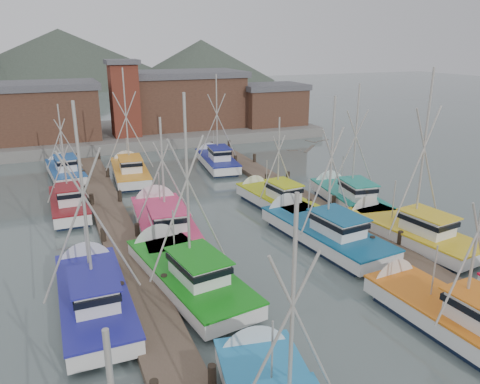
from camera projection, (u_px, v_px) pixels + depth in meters
name	position (u px, v px, depth m)	size (l,w,h in m)	color
ground	(261.00, 259.00, 26.38)	(260.00, 260.00, 0.00)	#50615E
dock_left	(124.00, 247.00, 27.36)	(2.30, 46.00, 1.50)	brown
dock_right	(329.00, 215.00, 32.40)	(2.30, 46.00, 1.50)	brown
quay	(138.00, 134.00, 58.78)	(44.00, 16.00, 1.20)	gray
shed_left	(40.00, 111.00, 51.91)	(12.72, 8.48, 6.20)	brown
shed_center	(183.00, 98.00, 59.67)	(14.84, 9.54, 6.90)	brown
shed_right	(271.00, 104.00, 61.25)	(8.48, 6.36, 5.20)	brown
lookout_tower	(124.00, 98.00, 53.01)	(3.60, 3.60, 8.50)	maroon
distant_hills	(35.00, 85.00, 129.74)	(175.00, 140.00, 42.00)	#475446
boat_1	(448.00, 314.00, 19.84)	(3.56, 9.22, 8.23)	#0F1A32
boat_4	(184.00, 271.00, 23.55)	(4.59, 10.29, 10.53)	#0F1A32
boat_5	(319.00, 230.00, 28.70)	(4.28, 10.32, 9.80)	#0F1A32
boat_6	(93.00, 293.00, 21.48)	(4.21, 9.33, 10.35)	#0F1A32
boat_7	(404.00, 229.00, 28.70)	(4.44, 9.64, 11.23)	#0F1A32
boat_8	(164.00, 221.00, 30.03)	(3.97, 10.49, 8.46)	#0F1A32
boat_9	(273.00, 198.00, 34.43)	(3.42, 8.44, 7.38)	#0F1A32
boat_10	(69.00, 203.00, 33.49)	(2.79, 7.81, 6.67)	#0F1A32
boat_11	(347.00, 196.00, 34.92)	(3.89, 9.13, 9.73)	#0F1A32
boat_12	(129.00, 171.00, 41.70)	(4.10, 9.10, 10.40)	#0F1A32
boat_13	(216.00, 160.00, 45.48)	(3.76, 8.76, 9.54)	#0F1A32
boat_14	(65.00, 170.00, 41.79)	(3.24, 8.39, 7.28)	#0F1A32
gull_near	(301.00, 150.00, 19.07)	(1.49, 0.65, 0.24)	gray
gull_far	(317.00, 141.00, 28.37)	(1.53, 0.66, 0.24)	gray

